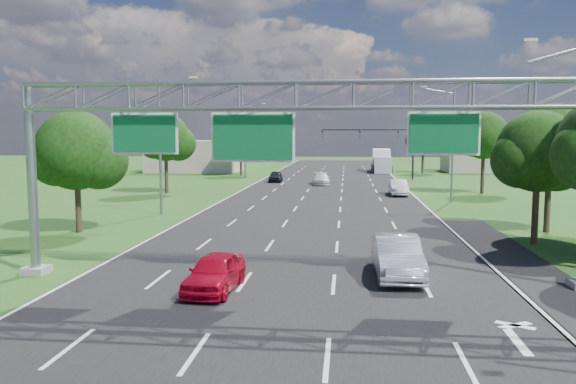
# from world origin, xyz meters

# --- Properties ---
(ground) EXTENTS (220.00, 220.00, 0.00)m
(ground) POSITION_xyz_m (0.00, 30.00, 0.00)
(ground) COLOR #214F17
(ground) RESTS_ON ground
(road) EXTENTS (18.00, 180.00, 0.02)m
(road) POSITION_xyz_m (0.00, 30.00, 0.00)
(road) COLOR black
(road) RESTS_ON ground
(road_flare) EXTENTS (3.00, 30.00, 0.02)m
(road_flare) POSITION_xyz_m (10.20, 14.00, 0.00)
(road_flare) COLOR black
(road_flare) RESTS_ON ground
(sign_gantry) EXTENTS (23.50, 1.00, 9.56)m
(sign_gantry) POSITION_xyz_m (0.33, 12.00, 6.89)
(sign_gantry) COLOR gray
(sign_gantry) RESTS_ON ground
(traffic_signal) EXTENTS (12.21, 0.24, 7.00)m
(traffic_signal) POSITION_xyz_m (7.48, 65.00, 5.17)
(traffic_signal) COLOR black
(traffic_signal) RESTS_ON ground
(streetlight_l_near) EXTENTS (2.97, 0.22, 10.16)m
(streetlight_l_near) POSITION_xyz_m (-11.30, 30.00, 5.58)
(streetlight_l_near) COLOR gray
(streetlight_l_near) RESTS_ON ground
(streetlight_l_far) EXTENTS (2.97, 0.22, 10.16)m
(streetlight_l_far) POSITION_xyz_m (-11.30, 65.00, 5.58)
(streetlight_l_far) COLOR gray
(streetlight_l_far) RESTS_ON ground
(streetlight_r_mid) EXTENTS (2.97, 0.22, 10.16)m
(streetlight_r_mid) POSITION_xyz_m (11.30, 40.00, 5.58)
(streetlight_r_mid) COLOR gray
(streetlight_r_mid) RESTS_ON ground
(tree_verge_la) EXTENTS (5.76, 4.80, 7.40)m
(tree_verge_la) POSITION_xyz_m (-13.92, 22.04, 4.76)
(tree_verge_la) COLOR #2D2116
(tree_verge_la) RESTS_ON ground
(tree_verge_lb) EXTENTS (5.76, 4.80, 8.06)m
(tree_verge_lb) POSITION_xyz_m (-15.92, 45.04, 5.41)
(tree_verge_lb) COLOR #2D2116
(tree_verge_lb) RESTS_ON ground
(tree_verge_lc) EXTENTS (5.76, 4.80, 7.62)m
(tree_verge_lc) POSITION_xyz_m (-12.92, 70.04, 4.98)
(tree_verge_lc) COLOR #2D2116
(tree_verge_lc) RESTS_ON ground
(tree_verge_rd) EXTENTS (5.76, 4.80, 8.28)m
(tree_verge_rd) POSITION_xyz_m (16.08, 48.04, 5.63)
(tree_verge_rd) COLOR #2D2116
(tree_verge_rd) RESTS_ON ground
(tree_verge_re) EXTENTS (5.76, 4.80, 7.84)m
(tree_verge_re) POSITION_xyz_m (14.08, 78.04, 5.20)
(tree_verge_re) COLOR #2D2116
(tree_verge_re) RESTS_ON ground
(building_left) EXTENTS (14.00, 10.00, 5.00)m
(building_left) POSITION_xyz_m (-22.00, 78.00, 2.50)
(building_left) COLOR #A99B8D
(building_left) RESTS_ON ground
(building_right) EXTENTS (12.00, 9.00, 4.00)m
(building_right) POSITION_xyz_m (24.00, 82.00, 2.00)
(building_right) COLOR #A99B8D
(building_right) RESTS_ON ground
(red_coupe) EXTENTS (1.94, 4.30, 1.43)m
(red_coupe) POSITION_xyz_m (-2.70, 10.16, 0.72)
(red_coupe) COLOR #B40822
(red_coupe) RESTS_ON ground
(silver_sedan) EXTENTS (1.96, 5.27, 1.72)m
(silver_sedan) POSITION_xyz_m (4.41, 13.07, 0.86)
(silver_sedan) COLOR silver
(silver_sedan) RESTS_ON ground
(car_queue_a) EXTENTS (2.31, 4.93, 1.39)m
(car_queue_a) POSITION_xyz_m (-0.75, 56.37, 0.70)
(car_queue_a) COLOR silver
(car_queue_a) RESTS_ON ground
(car_queue_c) EXTENTS (1.83, 4.12, 1.38)m
(car_queue_c) POSITION_xyz_m (-6.63, 59.72, 0.69)
(car_queue_c) COLOR black
(car_queue_c) RESTS_ON ground
(car_queue_d) EXTENTS (1.68, 4.66, 1.53)m
(car_queue_d) POSITION_xyz_m (7.37, 45.43, 0.76)
(car_queue_d) COLOR silver
(car_queue_d) RESTS_ON ground
(box_truck) EXTENTS (3.06, 9.63, 3.61)m
(box_truck) POSITION_xyz_m (7.87, 80.66, 1.73)
(box_truck) COLOR white
(box_truck) RESTS_ON ground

